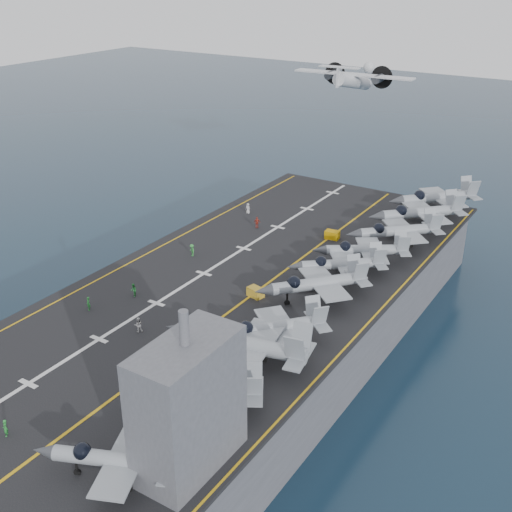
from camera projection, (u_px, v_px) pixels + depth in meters
The scene contains 29 objects.
ground at pixel (241, 350), 89.89m from camera, with size 500.00×500.00×0.00m, color #142135.
hull at pixel (240, 319), 87.79m from camera, with size 36.00×90.00×10.00m, color #56595E.
flight_deck at pixel (240, 286), 85.60m from camera, with size 38.00×92.00×0.40m, color black.
foul_line at pixel (259, 290), 84.05m from camera, with size 0.35×90.00×0.02m, color gold.
landing_centerline at pixel (204, 273), 88.43m from camera, with size 0.50×90.00×0.02m, color silver.
deck_edge_port at pixel (143, 256), 93.78m from camera, with size 0.25×90.00×0.02m, color gold.
deck_edge_stbd at pixel (369, 322), 76.51m from camera, with size 0.25×90.00×0.02m, color gold.
island_superstructure at pixel (188, 391), 52.09m from camera, with size 5.00×10.00×15.00m, color #56595E, non-canonical shape.
fighter_jet_0 at pixel (116, 459), 52.51m from camera, with size 15.13×12.88×4.45m, color gray, non-canonical shape.
fighter_jet_1 at pixel (202, 389), 60.78m from camera, with size 16.21×14.68×4.69m, color gray, non-canonical shape.
fighter_jet_2 at pixel (244, 342), 67.29m from camera, with size 18.22×13.82×5.72m, color gray, non-canonical shape.
fighter_jet_3 at pixel (273, 327), 70.89m from camera, with size 16.35×16.81×4.90m, color #91999F, non-canonical shape.
fighter_jet_4 at pixel (318, 282), 80.51m from camera, with size 17.04×17.53×5.10m, color #9FA7B1, non-canonical shape.
fighter_jet_5 at pixel (342, 263), 86.09m from camera, with size 15.94×15.30×4.63m, color gray, non-canonical shape.
fighter_jet_6 at pixel (366, 249), 90.22m from camera, with size 16.39×15.11×4.74m, color #9BA6AD, non-canonical shape.
fighter_jet_7 at pixel (399, 230), 96.14m from camera, with size 17.39×17.17×5.09m, color gray, non-canonical shape.
fighter_jet_8 at pixel (421, 212), 102.48m from camera, with size 18.70×18.80×5.53m, color #959CA3, non-canonical shape.
tow_cart_a at pixel (178, 340), 71.88m from camera, with size 2.12×1.54×1.17m, color gold, non-canonical shape.
tow_cart_b at pixel (256, 292), 82.18m from camera, with size 2.31×1.78×1.24m, color gold, non-canonical shape.
tow_cart_c at pixel (332, 235), 99.25m from camera, with size 2.25×1.58×1.28m, color #C78F06, non-canonical shape.
crew_1 at pixel (88, 304), 78.90m from camera, with size 1.27×1.12×1.78m, color #268C33.
crew_2 at pixel (133, 290), 82.12m from camera, with size 1.23×1.27×1.77m, color green.
crew_3 at pixel (192, 250), 93.36m from camera, with size 1.31×1.16×1.82m, color green.
crew_4 at pixel (257, 223), 103.06m from camera, with size 1.36×1.26×1.88m, color #AD3223.
crew_5 at pixel (248, 208), 109.11m from camera, with size 1.15×0.85×1.78m, color silver.
crew_6 at pixel (5, 428), 57.99m from camera, with size 1.20×1.24×1.73m, color #268C33.
crew_7 at pixel (138, 325), 74.27m from camera, with size 1.26×1.33×1.85m, color silver.
transport_plane at pixel (353, 82), 126.24m from camera, with size 25.11×17.81×5.74m, color #BABCBE, non-canonical shape.
fighter_jet_9 at pixel (438, 196), 108.99m from camera, with size 18.70×18.80×5.53m, color #959CA3, non-canonical shape.
Camera 1 is at (42.57, -63.00, 49.78)m, focal length 45.00 mm.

